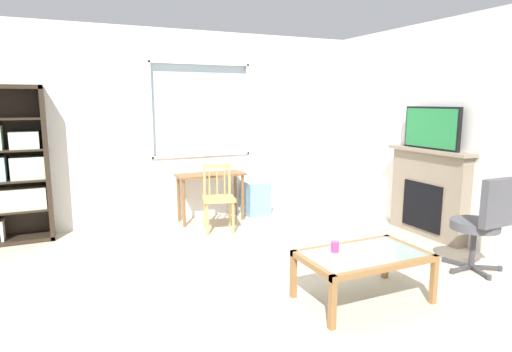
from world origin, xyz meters
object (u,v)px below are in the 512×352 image
at_px(wooden_chair, 218,197).
at_px(desk_under_window, 211,182).
at_px(coffee_table, 363,259).
at_px(plastic_drawer_unit, 256,198).
at_px(sippy_cup, 335,246).
at_px(bookshelf, 8,171).
at_px(tv, 432,128).
at_px(fireplace, 428,193).
at_px(office_chair, 483,220).

bearing_deg(wooden_chair, desk_under_window, 82.85).
bearing_deg(coffee_table, wooden_chair, 100.28).
relative_size(plastic_drawer_unit, sippy_cup, 5.75).
distance_m(bookshelf, coffee_table, 4.32).
bearing_deg(coffee_table, tv, 31.24).
xyz_separation_m(bookshelf, plastic_drawer_unit, (3.30, -0.06, -0.64)).
relative_size(plastic_drawer_unit, coffee_table, 0.47).
bearing_deg(plastic_drawer_unit, wooden_chair, -145.07).
height_order(fireplace, tv, tv).
relative_size(fireplace, tv, 1.45).
xyz_separation_m(bookshelf, sippy_cup, (2.74, -2.98, -0.42)).
bearing_deg(desk_under_window, fireplace, -38.12).
bearing_deg(office_chair, sippy_cup, 175.88).
distance_m(office_chair, sippy_cup, 1.71).
bearing_deg(bookshelf, desk_under_window, -2.45).
distance_m(fireplace, sippy_cup, 2.39).
relative_size(desk_under_window, coffee_table, 0.90).
distance_m(plastic_drawer_unit, coffee_table, 3.08).
distance_m(fireplace, coffee_table, 2.29).
height_order(office_chair, coffee_table, office_chair).
xyz_separation_m(office_chair, sippy_cup, (-1.70, 0.12, -0.07)).
bearing_deg(bookshelf, sippy_cup, -47.42).
bearing_deg(bookshelf, wooden_chair, -14.07).
relative_size(tv, office_chair, 0.86).
relative_size(office_chair, sippy_cup, 11.11).
xyz_separation_m(plastic_drawer_unit, tv, (1.58, -1.89, 1.15)).
height_order(bookshelf, plastic_drawer_unit, bookshelf).
relative_size(wooden_chair, office_chair, 0.90).
relative_size(plastic_drawer_unit, fireplace, 0.42).
relative_size(bookshelf, wooden_chair, 2.14).
xyz_separation_m(plastic_drawer_unit, fireplace, (1.60, -1.89, 0.31)).
bearing_deg(desk_under_window, coffee_table, -82.66).
height_order(plastic_drawer_unit, sippy_cup, sippy_cup).
xyz_separation_m(bookshelf, office_chair, (4.44, -3.10, -0.34)).
bearing_deg(tv, coffee_table, -148.76).
height_order(desk_under_window, office_chair, office_chair).
bearing_deg(tv, office_chair, -110.58).
bearing_deg(fireplace, plastic_drawer_unit, 130.23).
xyz_separation_m(fireplace, office_chair, (-0.45, -1.16, -0.02)).
height_order(bookshelf, coffee_table, bookshelf).
distance_m(tv, sippy_cup, 2.55).
relative_size(bookshelf, plastic_drawer_unit, 3.73).
height_order(desk_under_window, tv, tv).
xyz_separation_m(plastic_drawer_unit, sippy_cup, (-0.56, -2.92, 0.22)).
xyz_separation_m(wooden_chair, office_chair, (1.95, -2.48, 0.09)).
relative_size(bookshelf, office_chair, 1.93).
xyz_separation_m(desk_under_window, coffee_table, (0.39, -3.01, -0.20)).
bearing_deg(sippy_cup, tv, 25.81).
distance_m(fireplace, office_chair, 1.24).
distance_m(tv, coffee_table, 2.48).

